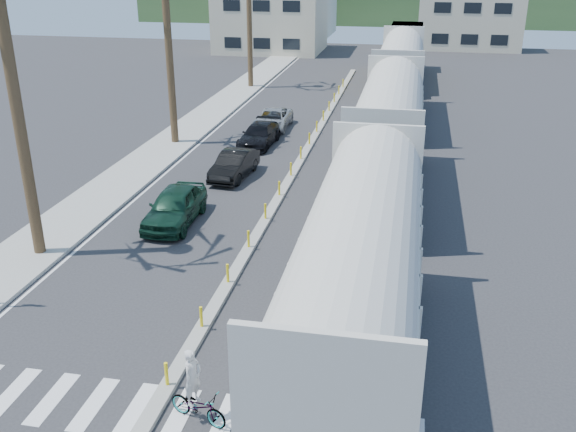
# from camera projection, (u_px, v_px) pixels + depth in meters

# --- Properties ---
(ground) EXTENTS (140.00, 140.00, 0.00)m
(ground) POSITION_uv_depth(u_px,v_px,m) (180.00, 367.00, 18.57)
(ground) COLOR #28282B
(ground) RESTS_ON ground
(sidewalk) EXTENTS (3.00, 90.00, 0.15)m
(sidewalk) POSITION_uv_depth(u_px,v_px,m) (188.00, 130.00, 42.70)
(sidewalk) COLOR gray
(sidewalk) RESTS_ON ground
(rails) EXTENTS (1.56, 100.00, 0.06)m
(rails) POSITION_uv_depth(u_px,v_px,m) (395.00, 129.00, 43.03)
(rails) COLOR black
(rails) RESTS_ON ground
(median) EXTENTS (0.45, 60.00, 0.85)m
(median) POSITION_uv_depth(u_px,v_px,m) (301.00, 160.00, 36.61)
(median) COLOR gray
(median) RESTS_ON ground
(crosswalk) EXTENTS (14.00, 2.20, 0.01)m
(crosswalk) POSITION_uv_depth(u_px,v_px,m) (154.00, 412.00, 16.75)
(crosswalk) COLOR silver
(crosswalk) RESTS_ON ground
(lane_markings) EXTENTS (9.42, 90.00, 0.01)m
(lane_markings) POSITION_uv_depth(u_px,v_px,m) (282.00, 136.00, 41.59)
(lane_markings) COLOR silver
(lane_markings) RESTS_ON ground
(freight_train) EXTENTS (3.00, 60.94, 5.85)m
(freight_train) POSITION_uv_depth(u_px,v_px,m) (393.00, 112.00, 35.36)
(freight_train) COLOR beige
(freight_train) RESTS_ON ground
(buildings) EXTENTS (38.00, 27.00, 10.00)m
(buildings) POSITION_uv_depth(u_px,v_px,m) (322.00, 7.00, 82.94)
(buildings) COLOR beige
(buildings) RESTS_ON ground
(car_lead) EXTENTS (2.12, 4.80, 1.60)m
(car_lead) POSITION_uv_depth(u_px,v_px,m) (175.00, 206.00, 28.07)
(car_lead) COLOR #103122
(car_lead) RESTS_ON ground
(car_second) EXTENTS (2.23, 4.48, 1.39)m
(car_second) POSITION_uv_depth(u_px,v_px,m) (234.00, 165.00, 33.81)
(car_second) COLOR black
(car_second) RESTS_ON ground
(car_third) EXTENTS (2.36, 4.79, 1.33)m
(car_third) POSITION_uv_depth(u_px,v_px,m) (259.00, 135.00, 39.36)
(car_third) COLOR black
(car_third) RESTS_ON ground
(car_rear) EXTENTS (2.22, 4.66, 1.28)m
(car_rear) POSITION_uv_depth(u_px,v_px,m) (273.00, 119.00, 43.18)
(car_rear) COLOR #AAADAF
(car_rear) RESTS_ON ground
(cyclist) EXTENTS (1.62, 2.06, 2.10)m
(cyclist) POSITION_uv_depth(u_px,v_px,m) (197.00, 399.00, 16.24)
(cyclist) COLOR #9EA0A5
(cyclist) RESTS_ON ground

